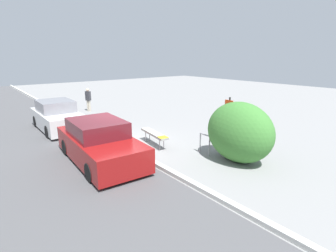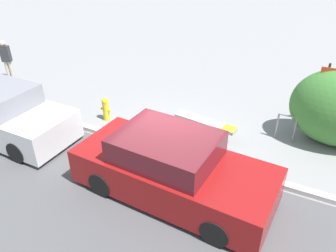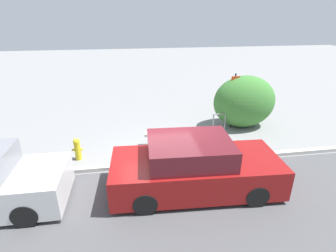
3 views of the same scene
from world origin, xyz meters
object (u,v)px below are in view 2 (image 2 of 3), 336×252
(fire_hydrant, at_px, (106,108))
(parked_car_far, at_px, (5,115))
(sign_post, at_px, (322,96))
(pedestrian, at_px, (7,59))
(bench, at_px, (205,122))
(bike_rack, at_px, (286,125))
(parked_car_near, at_px, (172,169))

(fire_hydrant, xyz_separation_m, parked_car_far, (-2.01, -2.08, 0.27))
(sign_post, relative_size, pedestrian, 1.43)
(pedestrian, distance_m, parked_car_far, 4.70)
(bench, height_order, pedestrian, pedestrian)
(bike_rack, height_order, fire_hydrant, bike_rack)
(bike_rack, bearing_deg, bench, -156.59)
(bike_rack, bearing_deg, pedestrian, -178.25)
(bench, distance_m, sign_post, 3.25)
(sign_post, distance_m, fire_hydrant, 6.37)
(fire_hydrant, relative_size, parked_car_near, 0.17)
(pedestrian, height_order, parked_car_far, pedestrian)
(fire_hydrant, bearing_deg, sign_post, 16.62)
(pedestrian, bearing_deg, bench, -25.52)
(sign_post, xyz_separation_m, parked_car_near, (-2.63, -3.93, -0.71))
(sign_post, xyz_separation_m, pedestrian, (-11.59, -0.79, -0.53))
(parked_car_near, distance_m, parked_car_far, 5.42)
(bench, relative_size, parked_car_far, 0.47)
(fire_hydrant, bearing_deg, pedestrian, 169.68)
(parked_car_far, bearing_deg, bench, 26.09)
(bike_rack, relative_size, sign_post, 0.36)
(bike_rack, bearing_deg, fire_hydrant, -165.85)
(fire_hydrant, bearing_deg, bench, 7.62)
(parked_car_far, bearing_deg, pedestrian, 139.37)
(sign_post, distance_m, parked_car_far, 8.96)
(bike_rack, xyz_separation_m, sign_post, (0.71, 0.46, 0.88))
(sign_post, bearing_deg, parked_car_near, -123.77)
(bench, height_order, sign_post, sign_post)
(bike_rack, xyz_separation_m, parked_car_far, (-7.34, -3.42, 0.18))
(bike_rack, relative_size, fire_hydrant, 1.08)
(sign_post, height_order, fire_hydrant, sign_post)
(bench, xyz_separation_m, parked_car_far, (-5.23, -2.51, 0.17))
(pedestrian, relative_size, parked_car_far, 0.39)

